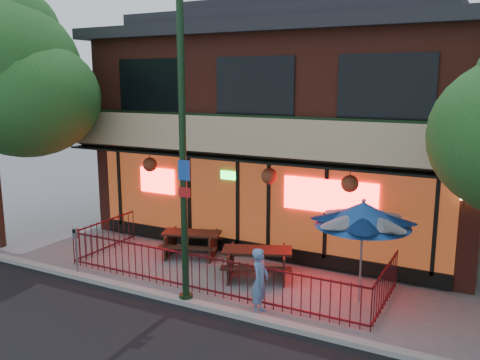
% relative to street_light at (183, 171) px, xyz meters
% --- Properties ---
extents(ground, '(80.00, 80.00, 0.00)m').
position_rel_street_light_xyz_m(ground, '(-0.00, 0.40, -3.15)').
color(ground, gray).
rests_on(ground, ground).
extents(curb, '(80.00, 0.25, 0.12)m').
position_rel_street_light_xyz_m(curb, '(-0.00, -0.10, -3.09)').
color(curb, '#999993').
rests_on(curb, ground).
extents(restaurant_building, '(12.96, 9.49, 8.05)m').
position_rel_street_light_xyz_m(restaurant_building, '(-0.00, 7.51, 0.98)').
color(restaurant_building, maroon).
rests_on(restaurant_building, ground).
extents(patio_fence, '(8.44, 2.62, 1.00)m').
position_rel_street_light_xyz_m(patio_fence, '(-0.00, 0.91, -2.52)').
color(patio_fence, '#460F14').
rests_on(patio_fence, ground).
extents(street_light, '(0.43, 0.32, 7.00)m').
position_rel_street_light_xyz_m(street_light, '(0.00, 0.00, 0.00)').
color(street_light, black).
rests_on(street_light, ground).
extents(picnic_table_left, '(2.03, 1.78, 0.73)m').
position_rel_street_light_xyz_m(picnic_table_left, '(-1.67, 2.80, -2.67)').
color(picnic_table_left, '#392015').
rests_on(picnic_table_left, ground).
extents(picnic_table_right, '(2.22, 2.00, 0.78)m').
position_rel_street_light_xyz_m(picnic_table_right, '(0.80, 2.18, -2.64)').
color(picnic_table_right, '#341A12').
rests_on(picnic_table_right, ground).
extents(patio_umbrella, '(2.19, 2.19, 2.51)m').
position_rel_street_light_xyz_m(patio_umbrella, '(3.60, 1.95, -1.01)').
color(patio_umbrella, gray).
rests_on(patio_umbrella, ground).
extents(pedestrian, '(0.41, 0.58, 1.51)m').
position_rel_street_light_xyz_m(pedestrian, '(1.78, 0.32, -2.39)').
color(pedestrian, '#5980B3').
rests_on(pedestrian, ground).
extents(parking_meter_near, '(0.15, 0.14, 1.34)m').
position_rel_street_light_xyz_m(parking_meter_near, '(-3.47, 0.00, -2.24)').
color(parking_meter_near, gray).
rests_on(parking_meter_near, ground).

